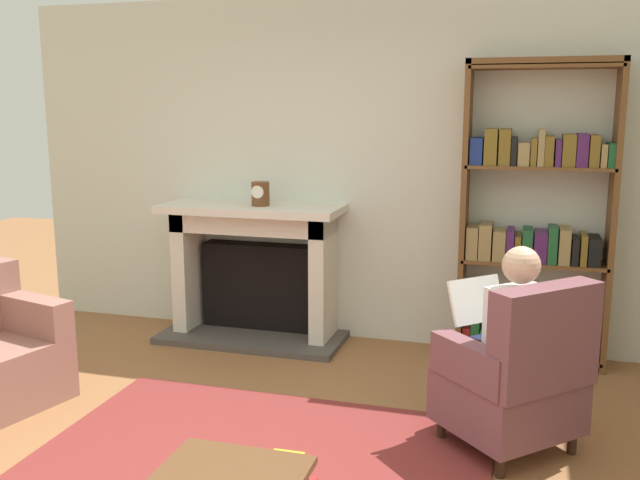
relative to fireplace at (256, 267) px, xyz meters
name	(u,v)px	position (x,y,z in m)	size (l,w,h in m)	color
back_wall	(355,171)	(0.76, 0.25, 0.77)	(5.60, 0.10, 2.70)	silver
area_rug	(254,466)	(0.76, -2.00, -0.57)	(2.40, 1.80, 0.01)	maroon
fireplace	(256,267)	(0.00, 0.00, 0.00)	(1.47, 0.64, 1.10)	#4C4742
mantel_clock	(260,194)	(0.09, -0.10, 0.61)	(0.14, 0.14, 0.19)	brown
bookshelf	(535,224)	(2.13, 0.03, 0.44)	(1.05, 0.32, 2.18)	brown
armchair_reading	(517,378)	(2.06, -1.44, -0.16)	(0.89, 0.89, 0.97)	#331E14
seated_reader	(504,336)	(1.98, -1.36, 0.04)	(0.58, 0.58, 1.14)	white
scattered_books	(288,479)	(0.99, -2.11, -0.56)	(0.33, 0.51, 0.03)	gold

